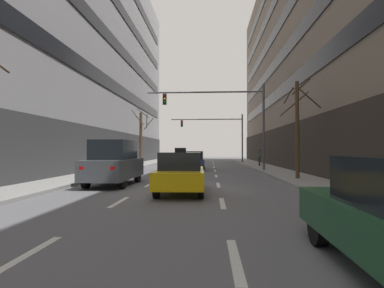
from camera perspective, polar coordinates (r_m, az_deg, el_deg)
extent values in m
plane|color=slate|center=(13.00, -2.31, -8.49)|extent=(120.00, 120.00, 0.00)
cube|color=gray|center=(14.96, -27.04, -7.13)|extent=(2.56, 80.00, 0.14)
cube|color=gray|center=(13.85, 24.58, -7.64)|extent=(2.56, 80.00, 0.14)
cube|color=black|center=(16.57, -30.74, 19.51)|extent=(0.08, 76.00, 1.10)
cube|color=black|center=(15.13, 28.99, 18.69)|extent=(0.08, 76.00, 1.10)
cube|color=silver|center=(5.89, -27.99, -17.50)|extent=(0.16, 2.00, 0.01)
cube|color=silver|center=(10.40, -13.26, -10.32)|extent=(0.16, 2.00, 0.01)
cube|color=silver|center=(15.21, -7.82, -7.38)|extent=(0.16, 2.00, 0.01)
cube|color=silver|center=(20.12, -5.05, -5.83)|extent=(0.16, 2.00, 0.01)
cube|color=silver|center=(25.06, -3.37, -4.88)|extent=(0.16, 2.00, 0.01)
cube|color=silver|center=(30.02, -2.25, -4.25)|extent=(0.16, 2.00, 0.01)
cube|color=silver|center=(34.99, -1.45, -3.79)|extent=(0.16, 2.00, 0.01)
cube|color=silver|center=(39.97, -0.85, -3.45)|extent=(0.16, 2.00, 0.01)
cube|color=silver|center=(44.96, -0.38, -3.18)|extent=(0.16, 2.00, 0.01)
cube|color=silver|center=(5.13, 7.93, -20.17)|extent=(0.16, 2.00, 0.01)
cube|color=silver|center=(9.98, 5.60, -10.73)|extent=(0.16, 2.00, 0.01)
cube|color=silver|center=(14.93, 4.84, -7.50)|extent=(0.16, 2.00, 0.01)
cube|color=silver|center=(19.91, 4.47, -5.88)|extent=(0.16, 2.00, 0.01)
cube|color=silver|center=(24.89, 4.24, -4.91)|extent=(0.16, 2.00, 0.01)
cube|color=silver|center=(29.88, 4.10, -4.26)|extent=(0.16, 2.00, 0.01)
cube|color=silver|center=(34.87, 3.99, -3.80)|extent=(0.16, 2.00, 0.01)
cube|color=silver|center=(39.87, 3.91, -3.45)|extent=(0.16, 2.00, 0.01)
cube|color=silver|center=(44.86, 3.85, -3.18)|extent=(0.16, 2.00, 0.01)
cylinder|color=black|center=(16.75, -15.32, -5.64)|extent=(0.23, 0.66, 0.66)
cylinder|color=black|center=(16.30, -9.97, -5.79)|extent=(0.23, 0.66, 0.66)
cylinder|color=black|center=(14.24, -18.91, -6.45)|extent=(0.23, 0.66, 0.66)
cylinder|color=black|center=(13.70, -12.68, -6.69)|extent=(0.23, 0.66, 0.66)
cube|color=#474C51|center=(15.19, -14.13, -4.42)|extent=(1.88, 4.42, 0.90)
cube|color=black|center=(15.16, -14.12, -1.02)|extent=(1.62, 2.61, 0.90)
cube|color=white|center=(17.44, -13.96, -3.46)|extent=(0.20, 0.08, 0.14)
cube|color=red|center=(13.39, -19.62, -4.18)|extent=(0.20, 0.08, 0.14)
cube|color=white|center=(17.09, -9.83, -3.53)|extent=(0.20, 0.08, 0.14)
cube|color=red|center=(12.93, -14.36, -4.32)|extent=(0.20, 0.08, 0.14)
cylinder|color=black|center=(13.49, -5.04, -6.86)|extent=(0.23, 0.64, 0.63)
cylinder|color=black|center=(13.41, 1.54, -6.90)|extent=(0.23, 0.64, 0.63)
cylinder|color=black|center=(10.94, -6.55, -8.23)|extent=(0.23, 0.64, 0.63)
cylinder|color=black|center=(10.83, 1.59, -8.30)|extent=(0.23, 0.64, 0.63)
cube|color=yellow|center=(12.11, -2.09, -6.07)|extent=(1.91, 4.28, 0.61)
cube|color=black|center=(11.88, -2.14, -3.11)|extent=(1.60, 1.87, 0.65)
cube|color=white|center=(14.20, -4.09, -4.89)|extent=(0.19, 0.08, 0.13)
cube|color=red|center=(10.11, -6.31, -6.46)|extent=(0.19, 0.08, 0.13)
cube|color=white|center=(14.14, 0.92, -4.91)|extent=(0.19, 0.08, 0.13)
cube|color=red|center=(10.02, 0.75, -6.51)|extent=(0.19, 0.08, 0.13)
cube|color=black|center=(11.87, -2.14, -1.12)|extent=(0.43, 0.21, 0.17)
cylinder|color=black|center=(27.26, -1.04, -3.93)|extent=(0.21, 0.62, 0.62)
cylinder|color=black|center=(27.19, 2.13, -3.94)|extent=(0.21, 0.62, 0.62)
cylinder|color=black|center=(24.74, -1.51, -4.22)|extent=(0.21, 0.62, 0.62)
cylinder|color=black|center=(24.65, 1.99, -4.23)|extent=(0.21, 0.62, 0.62)
cube|color=navy|center=(25.93, 0.40, -3.41)|extent=(1.74, 4.14, 0.60)
cube|color=black|center=(25.73, 0.38, -2.05)|extent=(1.51, 1.79, 0.64)
cube|color=white|center=(27.99, -0.61, -3.02)|extent=(0.19, 0.08, 0.13)
cube|color=red|center=(23.95, -1.32, -3.36)|extent=(0.19, 0.08, 0.13)
cube|color=white|center=(27.93, 1.87, -3.02)|extent=(0.19, 0.08, 0.13)
cube|color=red|center=(23.88, 1.59, -3.36)|extent=(0.19, 0.08, 0.13)
cylinder|color=black|center=(6.06, 22.20, -14.00)|extent=(0.23, 0.64, 0.64)
cube|color=white|center=(6.76, 21.40, -9.05)|extent=(0.19, 0.08, 0.14)
cube|color=white|center=(7.22, 30.99, -8.46)|extent=(0.19, 0.08, 0.14)
cylinder|color=#4C4C51|center=(24.35, 13.04, 3.10)|extent=(0.18, 0.18, 6.58)
cylinder|color=#4C4C51|center=(24.35, 2.39, 9.49)|extent=(8.98, 0.12, 0.12)
cube|color=black|center=(24.52, -5.05, 8.19)|extent=(0.28, 0.24, 0.84)
sphere|color=#4B0704|center=(24.43, -5.10, 8.84)|extent=(0.17, 0.17, 0.17)
sphere|color=orange|center=(24.38, -5.10, 8.24)|extent=(0.17, 0.17, 0.17)
sphere|color=#073E10|center=(24.34, -5.10, 7.64)|extent=(0.17, 0.17, 0.17)
cylinder|color=#4C4C51|center=(39.99, 9.23, 1.11)|extent=(0.18, 0.18, 6.07)
cylinder|color=#4C4C51|center=(39.95, 2.69, 4.55)|extent=(9.10, 0.12, 0.12)
cube|color=black|center=(40.07, -1.88, 3.79)|extent=(0.28, 0.24, 0.84)
sphere|color=red|center=(39.95, -1.90, 4.18)|extent=(0.17, 0.17, 0.17)
sphere|color=#523505|center=(39.93, -1.90, 3.81)|extent=(0.17, 0.17, 0.17)
sphere|color=#073E10|center=(39.91, -1.90, 3.44)|extent=(0.17, 0.17, 0.17)
cylinder|color=#4C3823|center=(32.89, -9.39, 1.01)|extent=(0.29, 0.29, 5.43)
cylinder|color=#42301E|center=(32.50, -10.09, 4.95)|extent=(1.31, 0.62, 1.53)
cylinder|color=#42301E|center=(33.01, -8.31, 4.19)|extent=(0.36, 1.27, 1.37)
cylinder|color=#42301E|center=(32.60, -9.61, 4.34)|extent=(0.92, 0.14, 0.99)
cylinder|color=#42301E|center=(32.51, -9.02, 5.63)|extent=(1.12, 0.73, 0.93)
cylinder|color=#42301E|center=(33.44, -8.00, 3.68)|extent=(1.30, 1.45, 1.12)
cylinder|color=#4C3823|center=(17.74, 18.77, 2.52)|extent=(0.21, 0.21, 5.26)
cylinder|color=#42301E|center=(18.51, 19.40, 9.90)|extent=(0.87, 0.74, 0.81)
cylinder|color=#42301E|center=(18.19, 17.35, 8.57)|extent=(0.75, 0.80, 1.06)
cylinder|color=#42301E|center=(17.37, 20.81, 7.87)|extent=(1.48, 0.98, 0.94)
cylinder|color=#42301E|center=(18.66, 18.27, 6.99)|extent=(1.62, 0.19, 1.41)
cylinder|color=black|center=(30.30, 12.29, -3.12)|extent=(0.13, 0.13, 0.86)
cylinder|color=black|center=(30.13, 12.27, -3.14)|extent=(0.13, 0.13, 0.86)
cube|color=#3F5938|center=(30.20, 12.28, -1.74)|extent=(0.27, 0.38, 0.61)
sphere|color=brown|center=(30.20, 12.27, -0.95)|extent=(0.22, 0.22, 0.22)
cylinder|color=#3F5938|center=(30.42, 12.31, -1.68)|extent=(0.09, 0.09, 0.55)
cylinder|color=#3F5938|center=(29.98, 12.25, -1.69)|extent=(0.09, 0.09, 0.55)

